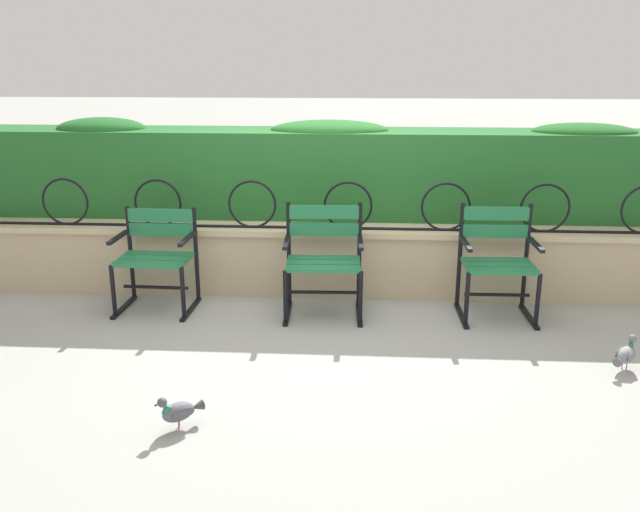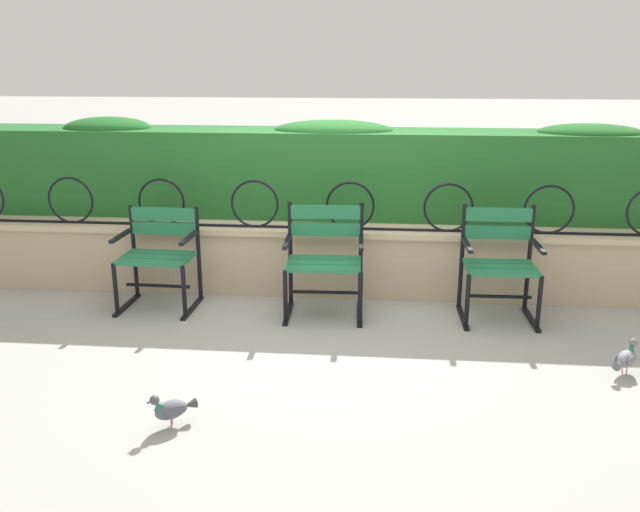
{
  "view_description": "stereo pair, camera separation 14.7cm",
  "coord_description": "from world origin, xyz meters",
  "px_view_note": "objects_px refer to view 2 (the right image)",
  "views": [
    {
      "loc": [
        0.31,
        -4.83,
        2.03
      ],
      "look_at": [
        0.0,
        0.11,
        0.55
      ],
      "focal_mm": 37.45,
      "sensor_mm": 36.0,
      "label": 1
    },
    {
      "loc": [
        0.46,
        -4.82,
        2.03
      ],
      "look_at": [
        0.0,
        0.11,
        0.55
      ],
      "focal_mm": 37.45,
      "sensor_mm": 36.0,
      "label": 2
    }
  ],
  "objects_px": {
    "pigeon_far_side": "(172,408)",
    "pigeon_near_chairs": "(626,358)",
    "park_chair_right": "(499,261)",
    "park_chair_left": "(159,253)",
    "park_chair_centre": "(324,257)"
  },
  "relations": [
    {
      "from": "park_chair_left",
      "to": "pigeon_near_chairs",
      "type": "distance_m",
      "value": 3.64
    },
    {
      "from": "park_chair_left",
      "to": "pigeon_far_side",
      "type": "height_order",
      "value": "park_chair_left"
    },
    {
      "from": "park_chair_right",
      "to": "pigeon_near_chairs",
      "type": "height_order",
      "value": "park_chair_right"
    },
    {
      "from": "park_chair_right",
      "to": "pigeon_near_chairs",
      "type": "bearing_deg",
      "value": -54.2
    },
    {
      "from": "park_chair_centre",
      "to": "park_chair_right",
      "type": "distance_m",
      "value": 1.4
    },
    {
      "from": "pigeon_far_side",
      "to": "park_chair_centre",
      "type": "bearing_deg",
      "value": 69.06
    },
    {
      "from": "pigeon_far_side",
      "to": "park_chair_right",
      "type": "bearing_deg",
      "value": 41.89
    },
    {
      "from": "park_chair_left",
      "to": "park_chair_centre",
      "type": "height_order",
      "value": "park_chair_centre"
    },
    {
      "from": "pigeon_far_side",
      "to": "pigeon_near_chairs",
      "type": "bearing_deg",
      "value": 18.24
    },
    {
      "from": "park_chair_centre",
      "to": "park_chair_right",
      "type": "relative_size",
      "value": 1.0
    },
    {
      "from": "park_chair_right",
      "to": "pigeon_far_side",
      "type": "bearing_deg",
      "value": -138.11
    },
    {
      "from": "park_chair_left",
      "to": "park_chair_centre",
      "type": "relative_size",
      "value": 0.92
    },
    {
      "from": "park_chair_left",
      "to": "pigeon_near_chairs",
      "type": "relative_size",
      "value": 3.38
    },
    {
      "from": "park_chair_centre",
      "to": "pigeon_far_side",
      "type": "relative_size",
      "value": 3.66
    },
    {
      "from": "pigeon_near_chairs",
      "to": "pigeon_far_side",
      "type": "xyz_separation_m",
      "value": [
        -2.81,
        -0.93,
        0.0
      ]
    }
  ]
}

